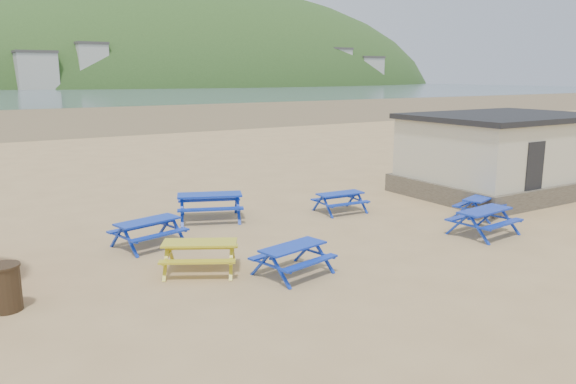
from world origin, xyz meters
TOP-DOWN VIEW (x-y plane):
  - ground at (0.00, 0.00)m, footprint 400.00×400.00m
  - wet_sand at (0.00, 55.00)m, footprint 400.00×400.00m
  - picnic_table_blue_a at (-3.88, 1.37)m, footprint 2.05×1.80m
  - picnic_table_blue_b at (-1.25, 3.12)m, footprint 2.54×2.32m
  - picnic_table_blue_c at (3.01, 1.73)m, footprint 1.70×1.41m
  - picnic_table_blue_d at (-1.66, -2.62)m, footprint 1.94×1.69m
  - picnic_table_blue_e at (4.95, -2.76)m, footprint 1.98×1.67m
  - picnic_table_blue_f at (6.62, -1.26)m, footprint 1.92×1.71m
  - picnic_table_yellow at (-3.46, -1.28)m, footprint 2.24×2.11m
  - litter_bin at (-7.71, -1.35)m, footprint 0.66×0.66m
  - amenity_block at (10.50, 1.00)m, footprint 7.40×5.40m
  - headland_town at (90.00, 229.68)m, footprint 264.00×144.00m

SIDE VIEW (x-z plane):
  - headland_town at x=90.00m, z-range -63.91..44.09m
  - ground at x=0.00m, z-range 0.00..0.00m
  - wet_sand at x=0.00m, z-range 0.00..0.00m
  - picnic_table_blue_f at x=6.62m, z-range 0.00..0.68m
  - picnic_table_blue_c at x=3.01m, z-range 0.00..0.68m
  - picnic_table_blue_d at x=-1.66m, z-range 0.00..0.71m
  - picnic_table_blue_a at x=-3.88m, z-range 0.00..0.74m
  - picnic_table_yellow at x=-3.46m, z-range 0.00..0.74m
  - picnic_table_blue_e at x=4.95m, z-range 0.00..0.77m
  - picnic_table_blue_b at x=-1.25m, z-range 0.00..0.87m
  - litter_bin at x=-7.71m, z-range 0.01..0.97m
  - amenity_block at x=10.50m, z-range -0.01..3.14m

